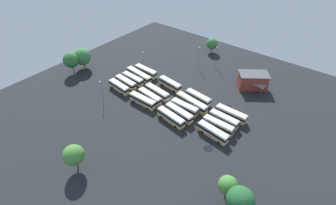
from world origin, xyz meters
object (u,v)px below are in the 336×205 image
bus_row1_slot1 (192,103)px  bus_row1_slot4 (171,118)px  tree_west_edge (74,155)px  tree_north_edge (82,57)px  bus_row3_slot3 (126,83)px  bus_row2_slot4 (143,101)px  bus_row0_slot2 (218,125)px  bus_row2_slot0 (170,84)px  bus_row0_slot0 (231,114)px  bus_row2_slot3 (150,97)px  lamp_post_mid_lot (199,56)px  lamp_post_by_building (216,56)px  maintenance_shelter (255,81)px  bus_row0_slot3 (213,132)px  tree_east_edge (240,200)px  bus_row2_slot2 (157,92)px  tree_northeast (228,185)px  bus_row3_slot4 (119,87)px  lamp_post_far_corner (143,59)px  bus_row3_slot0 (146,71)px  bus_row3_slot2 (133,79)px  depot_building (253,81)px  tree_northwest (212,44)px  bus_row3_slot1 (139,75)px  bus_row1_slot0 (198,98)px  bus_row1_slot3 (179,113)px  lamp_post_near_entrance (102,91)px

bus_row1_slot1 → bus_row1_slot4: size_ratio=1.20×
tree_west_edge → tree_north_edge: bearing=-38.5°
bus_row3_slot3 → tree_west_edge: 41.80m
bus_row1_slot4 → bus_row2_slot4: same height
bus_row0_slot2 → bus_row2_slot0: bearing=-18.4°
bus_row0_slot0 → bus_row2_slot3: (28.97, 10.20, -0.00)m
bus_row1_slot4 → lamp_post_mid_lot: (13.08, -37.28, 3.48)m
bus_row0_slot0 → lamp_post_by_building: lamp_post_by_building is taller
tree_north_edge → maintenance_shelter: bearing=-154.1°
bus_row0_slot3 → tree_east_edge: bearing=133.2°
bus_row2_slot2 → tree_northeast: tree_northeast is taller
bus_row1_slot4 → bus_row0_slot0: bearing=-136.8°
bus_row1_slot4 → bus_row3_slot4: (27.58, -1.53, -0.00)m
bus_row1_slot4 → lamp_post_far_corner: lamp_post_far_corner is taller
lamp_post_by_building → tree_west_edge: (1.57, 74.76, 0.52)m
bus_row3_slot0 → bus_row3_slot2: same height
depot_building → maintenance_shelter: size_ratio=1.32×
bus_row2_slot2 → tree_northeast: 47.15m
bus_row2_slot4 → tree_northwest: bearing=-88.1°
maintenance_shelter → bus_row2_slot3: bearing=49.4°
lamp_post_mid_lot → bus_row1_slot1: bearing=118.4°
bus_row2_slot4 → bus_row3_slot1: 17.88m
bus_row1_slot0 → bus_row2_slot4: same height
bus_row2_slot0 → bus_row2_slot3: (0.86, 11.52, 0.00)m
bus_row2_slot2 → bus_row2_slot4: (0.92, 7.36, -0.00)m
bus_row3_slot2 → tree_northwest: 46.47m
bus_row3_slot1 → lamp_post_by_building: bearing=-123.6°
tree_west_edge → bus_row2_slot0: bearing=-85.3°
bus_row2_slot0 → bus_row1_slot3: bearing=138.0°
tree_northeast → bus_row2_slot0: bearing=-35.8°
bus_row0_slot0 → bus_row2_slot3: same height
depot_building → bus_row1_slot3: bearing=69.5°
bus_row3_slot0 → lamp_post_mid_lot: 24.99m
bus_row2_slot2 → lamp_post_by_building: bearing=-99.6°
lamp_post_mid_lot → tree_east_edge: bearing=130.6°
bus_row2_slot3 → lamp_post_near_entrance: bearing=39.4°
bus_row1_slot4 → lamp_post_far_corner: (32.67, -21.34, 2.42)m
bus_row0_slot2 → bus_row3_slot3: 42.44m
bus_row0_slot0 → bus_row3_slot0: 42.61m
bus_row3_slot3 → bus_row3_slot4: bearing=92.1°
lamp_post_far_corner → tree_north_edge: size_ratio=0.81×
bus_row2_slot2 → bus_row2_slot4: size_ratio=1.02×
bus_row1_slot4 → bus_row2_slot3: bearing=-17.4°
lamp_post_mid_lot → tree_east_edge: 70.18m
bus_row1_slot1 → bus_row2_slot0: 14.60m
tree_east_edge → lamp_post_far_corner: bearing=-29.8°
bus_row3_slot2 → lamp_post_far_corner: lamp_post_far_corner is taller
bus_row1_slot3 → tree_northwest: size_ratio=1.54×
bus_row1_slot4 → bus_row3_slot1: same height
bus_row1_slot4 → bus_row2_slot3: (13.59, -4.27, -0.00)m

